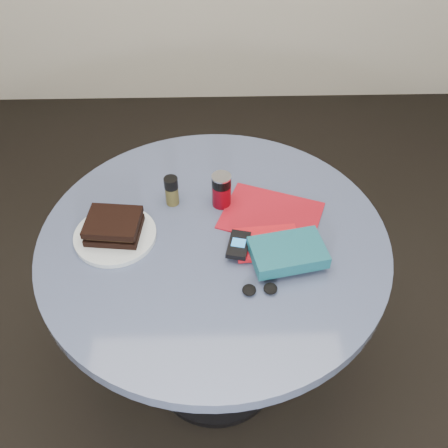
{
  "coord_description": "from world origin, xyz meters",
  "views": [
    {
      "loc": [
        0.01,
        -0.97,
        1.79
      ],
      "look_at": [
        0.03,
        0.0,
        0.8
      ],
      "focal_mm": 40.0,
      "sensor_mm": 36.0,
      "label": 1
    }
  ],
  "objects_px": {
    "pepper_grinder": "(172,191)",
    "red_book": "(267,243)",
    "table": "(214,273)",
    "mp3_player": "(239,245)",
    "headphones": "(260,289)",
    "novel": "(288,252)",
    "plate": "(115,235)",
    "soda_can": "(221,190)",
    "magazine": "(271,215)",
    "sandwich": "(114,226)"
  },
  "relations": [
    {
      "from": "soda_can",
      "to": "pepper_grinder",
      "type": "xyz_separation_m",
      "value": [
        -0.15,
        0.01,
        -0.01
      ]
    },
    {
      "from": "plate",
      "to": "magazine",
      "type": "relative_size",
      "value": 0.83
    },
    {
      "from": "novel",
      "to": "mp3_player",
      "type": "xyz_separation_m",
      "value": [
        -0.13,
        0.04,
        -0.01
      ]
    },
    {
      "from": "mp3_player",
      "to": "headphones",
      "type": "bearing_deg",
      "value": -70.8
    },
    {
      "from": "sandwich",
      "to": "headphones",
      "type": "distance_m",
      "value": 0.45
    },
    {
      "from": "table",
      "to": "magazine",
      "type": "height_order",
      "value": "magazine"
    },
    {
      "from": "pepper_grinder",
      "to": "mp3_player",
      "type": "relative_size",
      "value": 0.9
    },
    {
      "from": "table",
      "to": "pepper_grinder",
      "type": "xyz_separation_m",
      "value": [
        -0.12,
        0.15,
        0.21
      ]
    },
    {
      "from": "soda_can",
      "to": "red_book",
      "type": "distance_m",
      "value": 0.22
    },
    {
      "from": "sandwich",
      "to": "pepper_grinder",
      "type": "bearing_deg",
      "value": 41.11
    },
    {
      "from": "soda_can",
      "to": "novel",
      "type": "distance_m",
      "value": 0.29
    },
    {
      "from": "headphones",
      "to": "novel",
      "type": "bearing_deg",
      "value": 50.66
    },
    {
      "from": "pepper_grinder",
      "to": "magazine",
      "type": "xyz_separation_m",
      "value": [
        0.3,
        -0.07,
        -0.05
      ]
    },
    {
      "from": "headphones",
      "to": "sandwich",
      "type": "bearing_deg",
      "value": 152.35
    },
    {
      "from": "table",
      "to": "red_book",
      "type": "relative_size",
      "value": 5.6
    },
    {
      "from": "table",
      "to": "pepper_grinder",
      "type": "relative_size",
      "value": 10.44
    },
    {
      "from": "table",
      "to": "mp3_player",
      "type": "bearing_deg",
      "value": -40.75
    },
    {
      "from": "novel",
      "to": "table",
      "type": "bearing_deg",
      "value": 141.86
    },
    {
      "from": "sandwich",
      "to": "soda_can",
      "type": "xyz_separation_m",
      "value": [
        0.3,
        0.13,
        0.01
      ]
    },
    {
      "from": "soda_can",
      "to": "sandwich",
      "type": "bearing_deg",
      "value": -157.28
    },
    {
      "from": "magazine",
      "to": "mp3_player",
      "type": "relative_size",
      "value": 2.65
    },
    {
      "from": "red_book",
      "to": "novel",
      "type": "distance_m",
      "value": 0.08
    },
    {
      "from": "plate",
      "to": "soda_can",
      "type": "distance_m",
      "value": 0.34
    },
    {
      "from": "mp3_player",
      "to": "headphones",
      "type": "xyz_separation_m",
      "value": [
        0.05,
        -0.14,
        -0.02
      ]
    },
    {
      "from": "novel",
      "to": "mp3_player",
      "type": "bearing_deg",
      "value": 151.13
    },
    {
      "from": "sandwich",
      "to": "headphones",
      "type": "bearing_deg",
      "value": -27.65
    },
    {
      "from": "pepper_grinder",
      "to": "mp3_player",
      "type": "xyz_separation_m",
      "value": [
        0.19,
        -0.2,
        -0.02
      ]
    },
    {
      "from": "plate",
      "to": "soda_can",
      "type": "height_order",
      "value": "soda_can"
    },
    {
      "from": "soda_can",
      "to": "headphones",
      "type": "distance_m",
      "value": 0.35
    },
    {
      "from": "plate",
      "to": "soda_can",
      "type": "bearing_deg",
      "value": 23.53
    },
    {
      "from": "magazine",
      "to": "headphones",
      "type": "height_order",
      "value": "headphones"
    },
    {
      "from": "novel",
      "to": "plate",
      "type": "bearing_deg",
      "value": 156.33
    },
    {
      "from": "plate",
      "to": "sandwich",
      "type": "relative_size",
      "value": 1.45
    },
    {
      "from": "sandwich",
      "to": "plate",
      "type": "bearing_deg",
      "value": -90.07
    },
    {
      "from": "pepper_grinder",
      "to": "red_book",
      "type": "distance_m",
      "value": 0.33
    },
    {
      "from": "table",
      "to": "plate",
      "type": "height_order",
      "value": "plate"
    },
    {
      "from": "soda_can",
      "to": "red_book",
      "type": "xyz_separation_m",
      "value": [
        0.12,
        -0.18,
        -0.04
      ]
    },
    {
      "from": "sandwich",
      "to": "soda_can",
      "type": "height_order",
      "value": "soda_can"
    },
    {
      "from": "sandwich",
      "to": "red_book",
      "type": "xyz_separation_m",
      "value": [
        0.43,
        -0.05,
        -0.03
      ]
    },
    {
      "from": "table",
      "to": "red_book",
      "type": "distance_m",
      "value": 0.23
    },
    {
      "from": "red_book",
      "to": "table",
      "type": "bearing_deg",
      "value": 160.05
    },
    {
      "from": "red_book",
      "to": "pepper_grinder",
      "type": "bearing_deg",
      "value": 140.73
    },
    {
      "from": "pepper_grinder",
      "to": "novel",
      "type": "relative_size",
      "value": 0.49
    },
    {
      "from": "red_book",
      "to": "headphones",
      "type": "height_order",
      "value": "same"
    },
    {
      "from": "table",
      "to": "sandwich",
      "type": "relative_size",
      "value": 6.24
    },
    {
      "from": "table",
      "to": "magazine",
      "type": "distance_m",
      "value": 0.25
    },
    {
      "from": "table",
      "to": "sandwich",
      "type": "height_order",
      "value": "sandwich"
    },
    {
      "from": "sandwich",
      "to": "mp3_player",
      "type": "height_order",
      "value": "sandwich"
    },
    {
      "from": "pepper_grinder",
      "to": "novel",
      "type": "height_order",
      "value": "pepper_grinder"
    },
    {
      "from": "headphones",
      "to": "red_book",
      "type": "bearing_deg",
      "value": 78.24
    }
  ]
}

